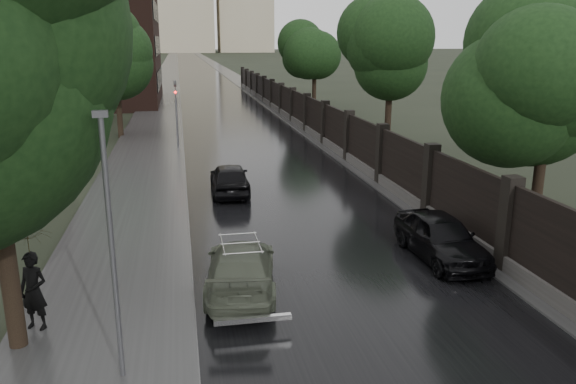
{
  "coord_description": "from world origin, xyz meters",
  "views": [
    {
      "loc": [
        -4.1,
        -8.19,
        6.22
      ],
      "look_at": [
        -0.81,
        8.92,
        1.5
      ],
      "focal_mm": 35.0,
      "sensor_mm": 36.0,
      "label": 1
    }
  ],
  "objects_px": {
    "lamp_post": "(112,249)",
    "tree_left_far": "(115,56)",
    "pedestrian_umbrella": "(28,250)",
    "traffic_light": "(176,109)",
    "volga_sedan": "(241,267)",
    "tree_right_b": "(391,64)",
    "tree_right_c": "(315,56)",
    "hatchback_left": "(230,178)",
    "car_right_near": "(441,237)",
    "tree_right_a": "(550,82)"
  },
  "relations": [
    {
      "from": "car_right_near",
      "to": "traffic_light",
      "type": "bearing_deg",
      "value": 110.0
    },
    {
      "from": "tree_left_far",
      "to": "volga_sedan",
      "type": "height_order",
      "value": "tree_left_far"
    },
    {
      "from": "tree_right_c",
      "to": "hatchback_left",
      "type": "distance_m",
      "value": 27.56
    },
    {
      "from": "tree_left_far",
      "to": "volga_sedan",
      "type": "relative_size",
      "value": 1.75
    },
    {
      "from": "traffic_light",
      "to": "tree_left_far",
      "type": "bearing_deg",
      "value": 126.47
    },
    {
      "from": "tree_right_a",
      "to": "tree_right_b",
      "type": "height_order",
      "value": "same"
    },
    {
      "from": "tree_left_far",
      "to": "tree_right_b",
      "type": "distance_m",
      "value": 17.45
    },
    {
      "from": "tree_right_a",
      "to": "hatchback_left",
      "type": "distance_m",
      "value": 12.47
    },
    {
      "from": "volga_sedan",
      "to": "car_right_near",
      "type": "xyz_separation_m",
      "value": [
        5.97,
        1.02,
        0.06
      ]
    },
    {
      "from": "tree_right_c",
      "to": "traffic_light",
      "type": "height_order",
      "value": "tree_right_c"
    },
    {
      "from": "tree_right_c",
      "to": "hatchback_left",
      "type": "xyz_separation_m",
      "value": [
        -9.7,
        -25.44,
        -4.29
      ]
    },
    {
      "from": "lamp_post",
      "to": "pedestrian_umbrella",
      "type": "bearing_deg",
      "value": 132.1
    },
    {
      "from": "lamp_post",
      "to": "pedestrian_umbrella",
      "type": "xyz_separation_m",
      "value": [
        -1.98,
        2.19,
        -0.7
      ]
    },
    {
      "from": "volga_sedan",
      "to": "hatchback_left",
      "type": "relative_size",
      "value": 1.1
    },
    {
      "from": "tree_right_a",
      "to": "hatchback_left",
      "type": "bearing_deg",
      "value": 145.94
    },
    {
      "from": "lamp_post",
      "to": "tree_left_far",
      "type": "bearing_deg",
      "value": 95.21
    },
    {
      "from": "tree_right_b",
      "to": "tree_right_c",
      "type": "relative_size",
      "value": 1.0
    },
    {
      "from": "lamp_post",
      "to": "tree_right_b",
      "type": "bearing_deg",
      "value": 57.82
    },
    {
      "from": "tree_right_c",
      "to": "hatchback_left",
      "type": "relative_size",
      "value": 1.81
    },
    {
      "from": "tree_right_a",
      "to": "traffic_light",
      "type": "relative_size",
      "value": 1.75
    },
    {
      "from": "tree_right_a",
      "to": "tree_right_c",
      "type": "bearing_deg",
      "value": 90.0
    },
    {
      "from": "volga_sedan",
      "to": "traffic_light",
      "type": "bearing_deg",
      "value": -78.11
    },
    {
      "from": "tree_left_far",
      "to": "pedestrian_umbrella",
      "type": "xyz_separation_m",
      "value": [
        0.62,
        -26.31,
        -3.27
      ]
    },
    {
      "from": "tree_right_a",
      "to": "lamp_post",
      "type": "xyz_separation_m",
      "value": [
        -12.9,
        -6.5,
        -2.28
      ]
    },
    {
      "from": "tree_right_c",
      "to": "hatchback_left",
      "type": "bearing_deg",
      "value": -110.87
    },
    {
      "from": "tree_right_b",
      "to": "tree_right_c",
      "type": "distance_m",
      "value": 18.0
    },
    {
      "from": "tree_right_b",
      "to": "traffic_light",
      "type": "bearing_deg",
      "value": 165.76
    },
    {
      "from": "tree_right_c",
      "to": "hatchback_left",
      "type": "height_order",
      "value": "tree_right_c"
    },
    {
      "from": "volga_sedan",
      "to": "pedestrian_umbrella",
      "type": "bearing_deg",
      "value": 24.71
    },
    {
      "from": "tree_right_c",
      "to": "volga_sedan",
      "type": "xyz_separation_m",
      "value": [
        -10.27,
        -34.88,
        -4.34
      ]
    },
    {
      "from": "tree_right_b",
      "to": "pedestrian_umbrella",
      "type": "height_order",
      "value": "tree_right_b"
    },
    {
      "from": "volga_sedan",
      "to": "car_right_near",
      "type": "relative_size",
      "value": 1.07
    },
    {
      "from": "tree_right_a",
      "to": "car_right_near",
      "type": "xyz_separation_m",
      "value": [
        -4.3,
        -1.86,
        -4.27
      ]
    },
    {
      "from": "tree_right_b",
      "to": "volga_sedan",
      "type": "xyz_separation_m",
      "value": [
        -10.27,
        -16.88,
        -4.34
      ]
    },
    {
      "from": "tree_right_c",
      "to": "volga_sedan",
      "type": "distance_m",
      "value": 36.62
    },
    {
      "from": "tree_right_c",
      "to": "traffic_light",
      "type": "xyz_separation_m",
      "value": [
        -11.8,
        -15.01,
        -2.55
      ]
    },
    {
      "from": "tree_right_c",
      "to": "pedestrian_umbrella",
      "type": "height_order",
      "value": "tree_right_c"
    },
    {
      "from": "traffic_light",
      "to": "pedestrian_umbrella",
      "type": "xyz_separation_m",
      "value": [
        -3.08,
        -21.31,
        -0.43
      ]
    },
    {
      "from": "traffic_light",
      "to": "car_right_near",
      "type": "relative_size",
      "value": 1.01
    },
    {
      "from": "tree_left_far",
      "to": "tree_right_a",
      "type": "relative_size",
      "value": 1.05
    },
    {
      "from": "tree_right_b",
      "to": "car_right_near",
      "type": "relative_size",
      "value": 1.77
    },
    {
      "from": "pedestrian_umbrella",
      "to": "traffic_light",
      "type": "bearing_deg",
      "value": 104.7
    },
    {
      "from": "hatchback_left",
      "to": "car_right_near",
      "type": "relative_size",
      "value": 0.98
    },
    {
      "from": "tree_left_far",
      "to": "hatchback_left",
      "type": "bearing_deg",
      "value": -69.42
    },
    {
      "from": "tree_left_far",
      "to": "tree_right_b",
      "type": "xyz_separation_m",
      "value": [
        15.5,
        -8.0,
        -0.29
      ]
    },
    {
      "from": "lamp_post",
      "to": "car_right_near",
      "type": "relative_size",
      "value": 1.29
    },
    {
      "from": "traffic_light",
      "to": "tree_right_b",
      "type": "bearing_deg",
      "value": -14.24
    },
    {
      "from": "tree_right_b",
      "to": "volga_sedan",
      "type": "distance_m",
      "value": 20.23
    },
    {
      "from": "tree_right_c",
      "to": "car_right_near",
      "type": "xyz_separation_m",
      "value": [
        -4.3,
        -33.86,
        -4.27
      ]
    },
    {
      "from": "tree_right_b",
      "to": "pedestrian_umbrella",
      "type": "relative_size",
      "value": 2.57
    }
  ]
}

